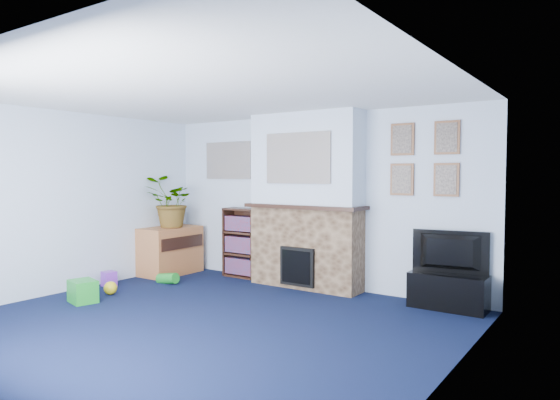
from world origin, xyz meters
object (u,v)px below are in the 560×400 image
Objects in this scene: television at (449,252)px; sideboard at (170,252)px; tv_stand at (448,290)px; bookshelf at (243,244)px.

sideboard is (-4.19, -0.41, -0.31)m from television.
television reaches higher than tv_stand.
tv_stand is 3.13m from bookshelf.
television is at bearing 90.00° from tv_stand.
bookshelf reaches higher than tv_stand.
sideboard is (-4.19, -0.39, 0.12)m from tv_stand.
sideboard is at bearing -156.39° from bookshelf.
bookshelf is at bearing 178.59° from tv_stand.
television reaches higher than sideboard.
bookshelf is at bearing 23.61° from sideboard.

